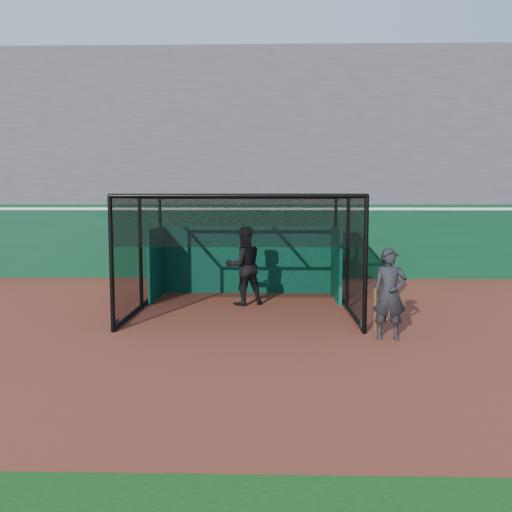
{
  "coord_description": "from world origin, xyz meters",
  "views": [
    {
      "loc": [
        0.9,
        -9.93,
        2.62
      ],
      "look_at": [
        0.61,
        2.0,
        1.4
      ],
      "focal_mm": 38.0,
      "sensor_mm": 36.0,
      "label": 1
    }
  ],
  "objects": [
    {
      "name": "on_deck_player",
      "position": [
        3.17,
        0.21,
        0.87
      ],
      "size": [
        0.66,
        0.45,
        1.74
      ],
      "color": "black",
      "rests_on": "ground"
    },
    {
      "name": "outfield_wall",
      "position": [
        0.0,
        8.5,
        1.29
      ],
      "size": [
        50.0,
        0.5,
        2.5
      ],
      "color": "#0A381E",
      "rests_on": "ground"
    },
    {
      "name": "grandstand",
      "position": [
        0.0,
        12.27,
        4.48
      ],
      "size": [
        50.0,
        7.85,
        8.95
      ],
      "color": "#4C4C4F",
      "rests_on": "ground"
    },
    {
      "name": "batting_cage",
      "position": [
        0.28,
        3.07,
        1.35
      ],
      "size": [
        5.1,
        4.95,
        2.72
      ],
      "color": "black",
      "rests_on": "ground"
    },
    {
      "name": "batter",
      "position": [
        0.26,
        3.58,
        0.99
      ],
      "size": [
        1.18,
        1.07,
        1.98
      ],
      "primitive_type": "imported",
      "rotation": [
        0.0,
        0.0,
        3.55
      ],
      "color": "black",
      "rests_on": "ground"
    },
    {
      "name": "ground",
      "position": [
        0.0,
        0.0,
        0.0
      ],
      "size": [
        120.0,
        120.0,
        0.0
      ],
      "primitive_type": "plane",
      "color": "brown",
      "rests_on": "ground"
    }
  ]
}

